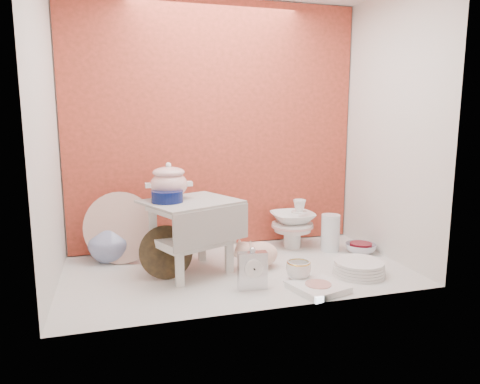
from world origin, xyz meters
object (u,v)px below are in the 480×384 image
object	(u,v)px
step_stool	(191,237)
floral_platter	(120,228)
crystal_bowl	(361,248)
porcelain_tower	(292,224)
dinner_plate_stack	(359,268)
mantel_clock	(252,269)
plush_pig	(259,254)
gold_rim_teacup	(298,270)
blue_white_vase	(110,238)
soup_tureen	(169,181)

from	to	relation	value
step_stool	floral_platter	distance (m)	0.45
crystal_bowl	porcelain_tower	distance (m)	0.43
dinner_plate_stack	porcelain_tower	size ratio (longest dim) A/B	0.89
floral_platter	mantel_clock	bearing A→B (deg)	-44.13
plush_pig	porcelain_tower	xyz separation A→B (m)	(0.32, 0.30, 0.07)
floral_platter	gold_rim_teacup	distance (m)	1.01
crystal_bowl	mantel_clock	bearing A→B (deg)	-156.28
step_stool	blue_white_vase	xyz separation A→B (m)	(-0.41, 0.32, -0.06)
blue_white_vase	porcelain_tower	distance (m)	1.09
blue_white_vase	floral_platter	bearing A→B (deg)	-42.25
floral_platter	gold_rim_teacup	world-z (taller)	floral_platter
mantel_clock	crystal_bowl	size ratio (longest dim) A/B	1.11
porcelain_tower	mantel_clock	bearing A→B (deg)	-127.76
gold_rim_teacup	mantel_clock	bearing A→B (deg)	-174.55
plush_pig	crystal_bowl	world-z (taller)	plush_pig
porcelain_tower	step_stool	bearing A→B (deg)	-158.61
step_stool	dinner_plate_stack	world-z (taller)	step_stool
floral_platter	crystal_bowl	world-z (taller)	floral_platter
step_stool	crystal_bowl	distance (m)	1.05
mantel_clock	floral_platter	bearing A→B (deg)	139.35
blue_white_vase	plush_pig	distance (m)	0.85
floral_platter	crystal_bowl	distance (m)	1.41
soup_tureen	dinner_plate_stack	bearing A→B (deg)	-20.41
gold_rim_teacup	crystal_bowl	distance (m)	0.64
gold_rim_teacup	soup_tureen	bearing A→B (deg)	149.05
blue_white_vase	gold_rim_teacup	distance (m)	1.08
soup_tureen	dinner_plate_stack	xyz separation A→B (m)	(0.93, -0.34, -0.44)
soup_tureen	floral_platter	bearing A→B (deg)	141.76
floral_platter	crystal_bowl	xyz separation A→B (m)	(1.39, -0.23, -0.17)
step_stool	mantel_clock	size ratio (longest dim) A/B	2.19
blue_white_vase	crystal_bowl	distance (m)	1.47
gold_rim_teacup	crystal_bowl	size ratio (longest dim) A/B	0.67
soup_tureen	gold_rim_teacup	size ratio (longest dim) A/B	1.90
porcelain_tower	gold_rim_teacup	bearing A→B (deg)	-109.73
step_stool	crystal_bowl	xyz separation A→B (m)	(1.03, 0.04, -0.16)
mantel_clock	blue_white_vase	bearing A→B (deg)	139.51
soup_tureen	blue_white_vase	xyz separation A→B (m)	(-0.31, 0.25, -0.35)
soup_tureen	porcelain_tower	xyz separation A→B (m)	(0.78, 0.20, -0.33)
dinner_plate_stack	floral_platter	bearing A→B (deg)	155.21
soup_tureen	blue_white_vase	size ratio (longest dim) A/B	0.91
plush_pig	crystal_bowl	size ratio (longest dim) A/B	1.44
mantel_clock	plush_pig	size ratio (longest dim) A/B	0.77
floral_platter	dinner_plate_stack	bearing A→B (deg)	-24.79
blue_white_vase	mantel_clock	distance (m)	0.90
blue_white_vase	dinner_plate_stack	distance (m)	1.38
mantel_clock	gold_rim_teacup	world-z (taller)	mantel_clock
step_stool	plush_pig	xyz separation A→B (m)	(0.36, -0.03, -0.11)
mantel_clock	dinner_plate_stack	xyz separation A→B (m)	(0.59, 0.03, -0.06)
mantel_clock	porcelain_tower	world-z (taller)	porcelain_tower
crystal_bowl	floral_platter	bearing A→B (deg)	170.75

